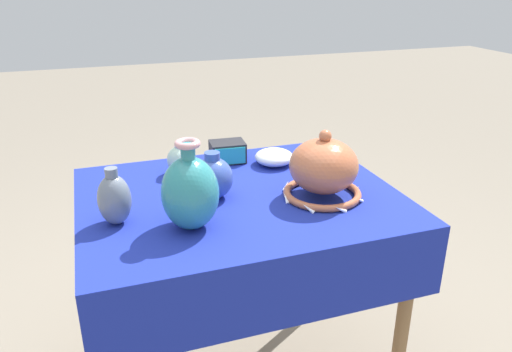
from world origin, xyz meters
TOP-DOWN VIEW (x-y plane):
  - display_table at (0.00, -0.01)m, footprint 0.97×0.77m
  - vase_tall_bulbous at (-0.18, -0.17)m, footprint 0.15×0.15m
  - vase_dome_bell at (0.24, -0.10)m, footprint 0.25×0.25m
  - mosaic_tile_box at (0.05, 0.28)m, footprint 0.13×0.11m
  - jar_round_cobalt at (-0.08, 0.00)m, footprint 0.12×0.12m
  - jar_round_celadon at (-0.14, 0.22)m, footprint 0.09×0.09m
  - bowl_shallow_porcelain at (0.19, 0.20)m, footprint 0.14×0.14m
  - jar_round_slate at (-0.37, -0.08)m, footprint 0.09×0.09m

SIDE VIEW (x-z plane):
  - display_table at x=0.00m, z-range 0.31..1.10m
  - bowl_shallow_porcelain at x=0.19m, z-range 0.80..0.85m
  - mosaic_tile_box at x=0.05m, z-range 0.80..0.87m
  - jar_round_celadon at x=-0.14m, z-range 0.79..0.90m
  - jar_round_cobalt at x=-0.08m, z-range 0.79..0.94m
  - jar_round_slate at x=-0.37m, z-range 0.79..0.95m
  - vase_dome_bell at x=0.24m, z-range 0.78..0.99m
  - vase_tall_bulbous at x=-0.18m, z-range 0.78..1.03m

